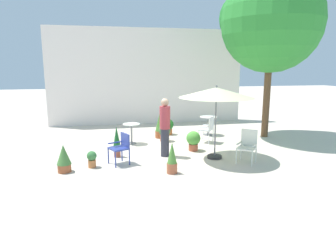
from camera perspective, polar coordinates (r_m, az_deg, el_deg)
name	(u,v)px	position (r m, az deg, el deg)	size (l,w,h in m)	color
ground_plane	(168,148)	(10.13, 0.09, -4.28)	(60.00, 60.00, 0.00)	beige
villa_facade	(148,77)	(14.52, -3.82, 9.30)	(9.24, 0.30, 4.47)	white
shade_tree	(272,21)	(12.33, 19.18, 18.20)	(3.88, 3.70, 6.16)	brown
patio_umbrella_0	(216,93)	(8.83, 9.16, 6.13)	(2.18, 2.18, 2.17)	#2D2D2D
cafe_table_0	(208,122)	(12.12, 7.67, 0.70)	(0.69, 0.69, 0.75)	silver
cafe_table_1	(131,130)	(10.72, -6.93, -0.77)	(0.61, 0.61, 0.72)	silver
patio_chair_0	(208,127)	(10.88, 7.62, -0.26)	(0.65, 0.66, 0.96)	silver
patio_chair_1	(121,146)	(8.54, -8.89, -3.76)	(0.62, 0.64, 0.87)	#314293
patio_chair_2	(248,144)	(8.83, 14.85, -3.38)	(0.66, 0.66, 0.95)	silver
potted_plant_0	(117,141)	(9.22, -9.68, -2.76)	(0.24, 0.24, 0.94)	#9F523C
potted_plant_1	(172,159)	(7.73, 0.77, -6.18)	(0.27, 0.27, 0.82)	#B15E3E
potted_plant_2	(165,132)	(11.04, -0.65, -1.15)	(0.44, 0.44, 0.63)	#B05537
potted_plant_3	(168,126)	(12.13, 0.05, -0.01)	(0.43, 0.43, 0.63)	#C15E2F
potted_plant_4	(160,126)	(11.54, -1.58, 0.04)	(0.35, 0.35, 0.97)	#A0522E
potted_plant_5	(64,158)	(8.27, -19.15, -5.77)	(0.37, 0.37, 0.73)	#A25533
potted_plant_6	(193,140)	(9.83, 4.83, -2.62)	(0.46, 0.46, 0.65)	#B7593C
potted_plant_7	(92,158)	(8.46, -14.23, -5.98)	(0.26, 0.26, 0.46)	#C2743F
standing_person	(165,127)	(9.07, -0.59, -0.11)	(0.37, 0.37, 1.77)	#33333D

